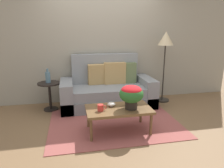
% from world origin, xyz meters
% --- Properties ---
extents(ground_plane, '(14.00, 14.00, 0.00)m').
position_xyz_m(ground_plane, '(0.00, 0.00, 0.00)').
color(ground_plane, brown).
extents(wall_back, '(6.40, 0.12, 2.87)m').
position_xyz_m(wall_back, '(0.00, 1.32, 1.43)').
color(wall_back, gray).
rests_on(wall_back, ground).
extents(area_rug, '(2.25, 1.62, 0.01)m').
position_xyz_m(area_rug, '(0.00, -0.05, 0.01)').
color(area_rug, '#994C47').
rests_on(area_rug, ground).
extents(couch, '(1.96, 0.86, 1.09)m').
position_xyz_m(couch, '(0.05, 0.86, 0.33)').
color(couch, slate).
rests_on(couch, ground).
extents(coffee_table, '(1.03, 0.58, 0.40)m').
position_xyz_m(coffee_table, '(-0.00, -0.36, 0.36)').
color(coffee_table, brown).
rests_on(coffee_table, ground).
extents(side_table, '(0.45, 0.45, 0.58)m').
position_xyz_m(side_table, '(-1.16, 0.83, 0.40)').
color(side_table, black).
rests_on(side_table, ground).
extents(floor_lamp, '(0.34, 0.34, 1.57)m').
position_xyz_m(floor_lamp, '(1.34, 0.90, 1.28)').
color(floor_lamp, '#2D2823').
rests_on(floor_lamp, ground).
extents(potted_plant, '(0.38, 0.38, 0.38)m').
position_xyz_m(potted_plant, '(0.19, -0.42, 0.64)').
color(potted_plant, black).
rests_on(potted_plant, coffee_table).
extents(coffee_mug, '(0.14, 0.09, 0.10)m').
position_xyz_m(coffee_mug, '(-0.29, -0.42, 0.45)').
color(coffee_mug, red).
rests_on(coffee_mug, coffee_table).
extents(snack_bowl, '(0.13, 0.13, 0.07)m').
position_xyz_m(snack_bowl, '(-0.10, -0.26, 0.44)').
color(snack_bowl, silver).
rests_on(snack_bowl, coffee_table).
extents(table_vase, '(0.10, 0.10, 0.28)m').
position_xyz_m(table_vase, '(-1.17, 0.84, 0.69)').
color(table_vase, slate).
rests_on(table_vase, side_table).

